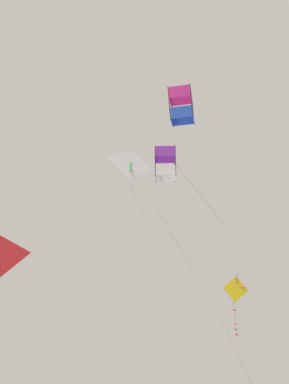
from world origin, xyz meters
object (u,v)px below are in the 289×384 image
Objects in this scene: kite_box_upper_right at (165,164)px; kite_box_low_drifter at (181,106)px; kite_delta_near_left at (130,165)px; kite_diamond_highest at (236,292)px.

kite_box_upper_right is 6.66m from kite_box_low_drifter.
kite_box_upper_right reaches higher than kite_delta_near_left.
kite_delta_near_left is (4.91, 3.30, 0.23)m from kite_box_low_drifter.
kite_diamond_highest is 9.99m from kite_box_low_drifter.
kite_box_upper_right is (0.75, 3.48, 9.25)m from kite_diamond_highest.
kite_diamond_highest is 9.87m from kite_delta_near_left.
kite_diamond_highest is 9.91m from kite_box_upper_right.
kite_box_low_drifter is at bearing -143.88° from kite_diamond_highest.
kite_diamond_highest is at bearing 72.38° from kite_box_low_drifter.
kite_box_upper_right reaches higher than kite_box_low_drifter.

